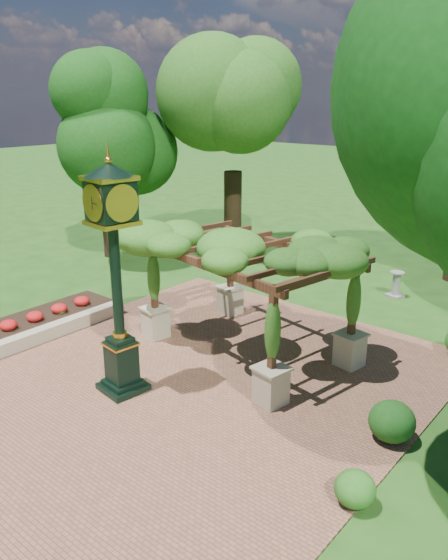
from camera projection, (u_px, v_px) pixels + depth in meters
The scene contains 11 objects.
ground at pixel (151, 403), 11.96m from camera, with size 120.00×120.00×0.00m, color #1E4714.
brick_plaza at pixel (183, 384), 12.68m from camera, with size 10.00×12.00×0.04m, color brown.
border_wall at pixel (50, 332), 15.06m from camera, with size 0.35×5.00×0.40m, color #C6B793.
flower_bed at pixel (32, 324), 15.61m from camera, with size 1.50×5.00×0.36m, color red.
pedestal_clock at pixel (115, 260), 11.45m from camera, with size 1.15×1.15×5.22m.
pergola at pixel (248, 252), 13.51m from camera, with size 5.74×4.15×3.30m.
sundial at pixel (396, 286), 18.16m from camera, with size 0.58×0.58×0.88m.
shrub_front at pixel (355, 489), 8.84m from camera, with size 0.68×0.68×0.61m, color #275D1A.
shrub_mid at pixel (392, 421), 10.50m from camera, with size 0.90×0.90×0.81m, color #194914.
tree_west_near at pixel (103, 125), 21.25m from camera, with size 3.63×3.63×7.77m.
tree_west_far at pixel (233, 105), 21.79m from camera, with size 4.49×4.49×8.81m.
Camera 1 is at (7.94, -7.00, 6.39)m, focal length 35.00 mm.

